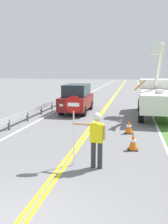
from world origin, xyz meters
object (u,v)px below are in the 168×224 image
object	(u,v)px
flagger_worker	(96,137)
traffic_cone_mid	(129,127)
traffic_cone_lead	(133,142)
oncoming_suv_nearest	(77,98)
stop_sign_paddle	(74,115)
utility_bucket_truck	(156,96)

from	to	relation	value
flagger_worker	traffic_cone_mid	xyz separation A→B (m)	(0.96, 4.54, -0.71)
flagger_worker	traffic_cone_lead	distance (m)	2.45
oncoming_suv_nearest	traffic_cone_mid	xyz separation A→B (m)	(3.96, -5.43, -0.72)
flagger_worker	stop_sign_paddle	bearing A→B (deg)	173.82
oncoming_suv_nearest	traffic_cone_lead	distance (m)	8.99
traffic_cone_lead	traffic_cone_mid	distance (m)	2.52
traffic_cone_mid	stop_sign_paddle	bearing A→B (deg)	-111.14
stop_sign_paddle	oncoming_suv_nearest	distance (m)	10.16
oncoming_suv_nearest	traffic_cone_lead	xyz separation A→B (m)	(4.17, -7.93, -0.72)
stop_sign_paddle	oncoming_suv_nearest	size ratio (longest dim) A/B	0.50
flagger_worker	traffic_cone_mid	bearing A→B (deg)	78.07
stop_sign_paddle	traffic_cone_mid	xyz separation A→B (m)	(1.72, 4.46, -1.37)
utility_bucket_truck	traffic_cone_mid	distance (m)	5.66
traffic_cone_lead	traffic_cone_mid	size ratio (longest dim) A/B	1.00
oncoming_suv_nearest	traffic_cone_lead	bearing A→B (deg)	-62.28
stop_sign_paddle	oncoming_suv_nearest	bearing A→B (deg)	102.76
stop_sign_paddle	traffic_cone_mid	size ratio (longest dim) A/B	3.33
flagger_worker	traffic_cone_lead	size ratio (longest dim) A/B	2.61
utility_bucket_truck	traffic_cone_mid	size ratio (longest dim) A/B	9.76
traffic_cone_lead	traffic_cone_mid	xyz separation A→B (m)	(-0.21, 2.51, 0.00)
stop_sign_paddle	traffic_cone_lead	bearing A→B (deg)	45.32
flagger_worker	traffic_cone_mid	world-z (taller)	flagger_worker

